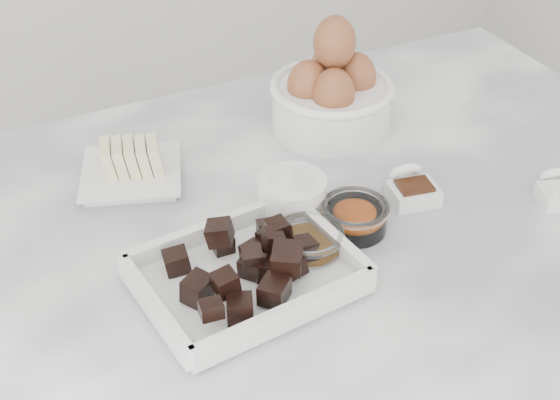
# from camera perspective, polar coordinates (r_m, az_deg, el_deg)

# --- Properties ---
(marble_slab) EXTENTS (1.20, 0.80, 0.04)m
(marble_slab) POSITION_cam_1_polar(r_m,az_deg,el_deg) (0.92, -0.31, -4.32)
(marble_slab) COLOR white
(marble_slab) RESTS_ON cabinet
(chocolate_dish) EXTENTS (0.25, 0.20, 0.06)m
(chocolate_dish) POSITION_cam_1_polar(r_m,az_deg,el_deg) (0.84, -2.46, -5.04)
(chocolate_dish) COLOR white
(chocolate_dish) RESTS_ON marble_slab
(butter_plate) EXTENTS (0.16, 0.16, 0.05)m
(butter_plate) POSITION_cam_1_polar(r_m,az_deg,el_deg) (1.03, -11.00, 2.42)
(butter_plate) COLOR white
(butter_plate) RESTS_ON marble_slab
(sugar_ramekin) EXTENTS (0.08, 0.08, 0.05)m
(sugar_ramekin) POSITION_cam_1_polar(r_m,az_deg,el_deg) (0.94, 0.86, 0.31)
(sugar_ramekin) COLOR white
(sugar_ramekin) RESTS_ON marble_slab
(egg_bowl) EXTENTS (0.18, 0.18, 0.17)m
(egg_bowl) POSITION_cam_1_polar(r_m,az_deg,el_deg) (1.11, 3.79, 7.80)
(egg_bowl) COLOR white
(egg_bowl) RESTS_ON marble_slab
(honey_bowl) EXTENTS (0.08, 0.08, 0.04)m
(honey_bowl) POSITION_cam_1_polar(r_m,az_deg,el_deg) (0.88, 2.12, -3.19)
(honey_bowl) COLOR white
(honey_bowl) RESTS_ON marble_slab
(zest_bowl) EXTENTS (0.08, 0.08, 0.04)m
(zest_bowl) POSITION_cam_1_polar(r_m,az_deg,el_deg) (0.93, 5.48, -1.15)
(zest_bowl) COLOR white
(zest_bowl) RESTS_ON marble_slab
(vanilla_spoon) EXTENTS (0.07, 0.08, 0.04)m
(vanilla_spoon) POSITION_cam_1_polar(r_m,az_deg,el_deg) (0.99, 9.59, 0.88)
(vanilla_spoon) COLOR white
(vanilla_spoon) RESTS_ON marble_slab
(salt_spoon) EXTENTS (0.07, 0.08, 0.04)m
(salt_spoon) POSITION_cam_1_polar(r_m,az_deg,el_deg) (1.04, 19.77, 0.70)
(salt_spoon) COLOR white
(salt_spoon) RESTS_ON marble_slab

